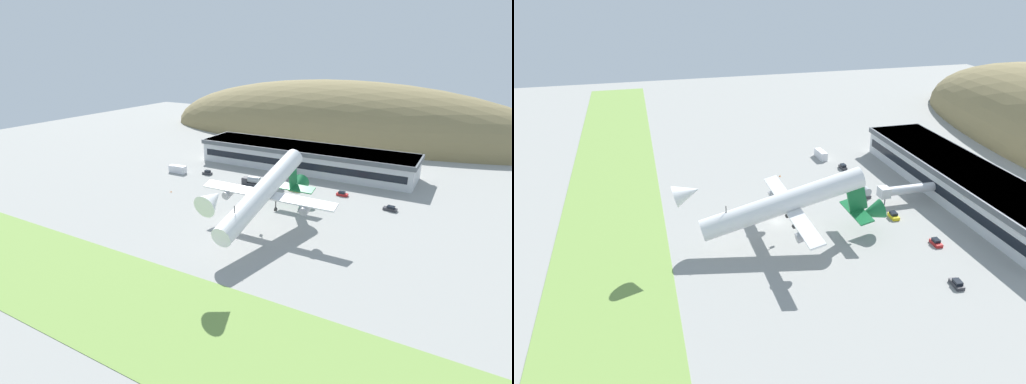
# 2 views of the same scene
# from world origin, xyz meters

# --- Properties ---
(ground_plane) EXTENTS (380.08, 380.08, 0.00)m
(ground_plane) POSITION_xyz_m (0.00, 0.00, 0.00)
(ground_plane) COLOR gray
(grass_strip_foreground) EXTENTS (342.07, 26.93, 0.08)m
(grass_strip_foreground) POSITION_xyz_m (0.00, -42.35, 0.04)
(grass_strip_foreground) COLOR #759947
(grass_strip_foreground) RESTS_ON ground_plane
(terminal_building) EXTENTS (86.00, 19.64, 9.17)m
(terminal_building) POSITION_xyz_m (-1.35, 56.56, 5.19)
(terminal_building) COLOR silver
(terminal_building) RESTS_ON ground_plane
(jetway_0) EXTENTS (3.38, 17.12, 5.43)m
(jetway_0) POSITION_xyz_m (-1.96, 37.86, 3.99)
(jetway_0) COLOR silver
(jetway_0) RESTS_ON ground_plane
(cargo_airplane) EXTENTS (38.06, 52.22, 17.11)m
(cargo_airplane) POSITION_xyz_m (11.18, -0.82, 10.58)
(cargo_airplane) COLOR white
(service_car_0) EXTENTS (3.74, 1.78, 1.68)m
(service_car_0) POSITION_xyz_m (-30.73, 31.50, 0.69)
(service_car_0) COLOR #333338
(service_car_0) RESTS_ON ground_plane
(service_car_1) EXTENTS (4.01, 2.08, 1.64)m
(service_car_1) POSITION_xyz_m (5.96, 30.81, 0.68)
(service_car_1) COLOR gold
(service_car_1) RESTS_ON ground_plane
(service_car_2) EXTENTS (4.09, 2.12, 1.47)m
(service_car_2) POSITION_xyz_m (37.95, 28.77, 0.61)
(service_car_2) COLOR #333338
(service_car_2) RESTS_ON ground_plane
(service_car_3) EXTENTS (3.68, 1.79, 1.49)m
(service_car_3) POSITION_xyz_m (21.51, 34.02, 0.62)
(service_car_3) COLOR #B21E1E
(service_car_3) RESTS_ON ground_plane
(fuel_truck) EXTENTS (6.85, 2.87, 3.23)m
(fuel_truck) POSITION_xyz_m (-9.82, 29.04, 1.51)
(fuel_truck) COLOR #333338
(fuel_truck) RESTS_ON ground_plane
(box_truck) EXTENTS (7.27, 2.51, 2.83)m
(box_truck) POSITION_xyz_m (-42.17, 27.88, 1.40)
(box_truck) COLOR silver
(box_truck) RESTS_ON ground_plane
(traffic_cone_0) EXTENTS (0.52, 0.52, 0.58)m
(traffic_cone_0) POSITION_xyz_m (-29.75, 9.31, 0.28)
(traffic_cone_0) COLOR orange
(traffic_cone_0) RESTS_ON ground_plane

